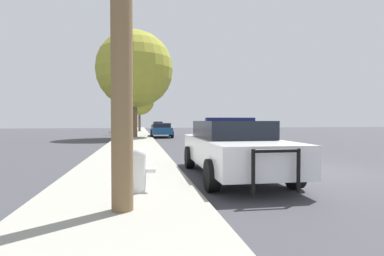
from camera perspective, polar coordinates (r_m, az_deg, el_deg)
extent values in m
plane|color=#3D3D42|center=(9.56, 20.00, -7.66)|extent=(110.00, 110.00, 0.00)
cube|color=#99968C|center=(8.29, -12.53, -8.54)|extent=(3.00, 110.00, 0.13)
cube|color=white|center=(8.08, 7.77, -4.35)|extent=(2.02, 5.14, 0.68)
cube|color=black|center=(8.29, 7.28, -0.25)|extent=(1.70, 2.69, 0.46)
cylinder|color=black|center=(7.02, 18.96, -8.07)|extent=(0.25, 0.69, 0.69)
cylinder|color=black|center=(6.38, 3.77, -8.96)|extent=(0.25, 0.69, 0.69)
cylinder|color=black|center=(9.90, 10.32, -5.28)|extent=(0.25, 0.69, 0.69)
cylinder|color=black|center=(9.46, -0.48, -5.57)|extent=(0.25, 0.69, 0.69)
cylinder|color=black|center=(5.80, 19.62, -7.62)|extent=(0.07, 0.07, 0.80)
cylinder|color=black|center=(5.45, 11.58, -8.15)|extent=(0.07, 0.07, 0.80)
cylinder|color=black|center=(5.57, 15.75, -4.19)|extent=(0.91, 0.09, 0.07)
cube|color=navy|center=(8.29, 7.29, 1.66)|extent=(1.38, 0.23, 0.09)
cube|color=navy|center=(8.41, 14.07, -3.93)|extent=(0.09, 3.67, 0.19)
cylinder|color=white|center=(5.85, -10.02, -8.69)|extent=(0.26, 0.26, 0.67)
sphere|color=white|center=(5.80, -10.04, -5.08)|extent=(0.27, 0.27, 0.27)
cylinder|color=white|center=(5.85, -12.20, -8.04)|extent=(0.18, 0.10, 0.10)
cylinder|color=white|center=(5.85, -7.86, -8.02)|extent=(0.18, 0.10, 0.10)
cylinder|color=#424247|center=(32.71, -12.44, 3.49)|extent=(0.16, 0.16, 5.16)
cylinder|color=#424247|center=(32.87, -9.10, 7.74)|extent=(3.82, 0.11, 0.11)
cube|color=black|center=(32.92, -5.75, 6.96)|extent=(0.30, 0.24, 0.90)
sphere|color=red|center=(32.82, -5.74, 7.50)|extent=(0.20, 0.20, 0.20)
sphere|color=orange|center=(32.79, -5.74, 6.98)|extent=(0.20, 0.20, 0.20)
sphere|color=green|center=(32.76, -5.73, 6.46)|extent=(0.20, 0.20, 0.20)
cube|color=navy|center=(27.25, -5.84, -0.48)|extent=(1.96, 4.52, 0.57)
cube|color=black|center=(27.02, -5.82, 0.52)|extent=(1.63, 2.37, 0.39)
cylinder|color=black|center=(28.62, -7.69, -0.97)|extent=(0.27, 0.65, 0.65)
cylinder|color=black|center=(28.68, -4.19, -0.95)|extent=(0.27, 0.65, 0.65)
cylinder|color=black|center=(25.86, -7.66, -1.21)|extent=(0.27, 0.65, 0.65)
cylinder|color=black|center=(25.93, -3.79, -1.20)|extent=(0.27, 0.65, 0.65)
cube|color=maroon|center=(52.63, -6.58, 0.41)|extent=(1.87, 4.27, 0.52)
cube|color=black|center=(52.41, -6.56, 0.96)|extent=(1.57, 2.24, 0.50)
cylinder|color=black|center=(53.87, -7.61, 0.15)|extent=(0.26, 0.70, 0.69)
cylinder|color=black|center=(54.02, -5.80, 0.16)|extent=(0.26, 0.70, 0.69)
cylinder|color=black|center=(51.25, -7.40, 0.09)|extent=(0.26, 0.70, 0.69)
cylinder|color=black|center=(51.41, -5.49, 0.10)|extent=(0.26, 0.70, 0.69)
cylinder|color=brown|center=(25.48, -10.83, 2.69)|extent=(0.40, 0.40, 3.90)
sphere|color=#999933|center=(25.83, -10.87, 10.93)|extent=(6.38, 6.38, 6.38)
cylinder|color=brown|center=(41.33, -9.97, 1.59)|extent=(0.32, 0.32, 3.06)
sphere|color=#999933|center=(41.42, -9.99, 5.25)|extent=(4.05, 4.05, 4.05)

